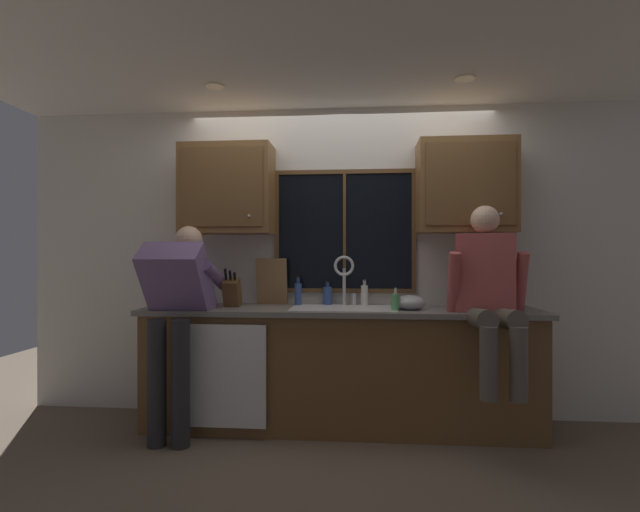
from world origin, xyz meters
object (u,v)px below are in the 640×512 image
at_px(person_sitting_on_counter, 489,287).
at_px(soap_dispenser, 395,302).
at_px(mixing_bowl, 410,303).
at_px(bottle_tall_clear, 364,295).
at_px(bottle_green_glass, 328,295).
at_px(person_standing, 177,306).
at_px(bottle_amber_small, 298,293).
at_px(cutting_board, 272,282).
at_px(knife_block, 232,293).

xyz_separation_m(person_sitting_on_counter, soap_dispenser, (-0.63, 0.14, -0.12)).
xyz_separation_m(mixing_bowl, bottle_tall_clear, (-0.33, 0.25, 0.04)).
xyz_separation_m(bottle_green_glass, bottle_tall_clear, (0.30, -0.04, 0.01)).
distance_m(person_standing, bottle_amber_small, 0.95).
bearing_deg(soap_dispenser, bottle_tall_clear, 125.06).
relative_size(cutting_board, mixing_bowl, 1.70).
bearing_deg(knife_block, person_sitting_on_counter, -8.41).
height_order(knife_block, bottle_amber_small, knife_block).
bearing_deg(knife_block, bottle_amber_small, 17.84).
bearing_deg(mixing_bowl, person_sitting_on_counter, -22.14).
height_order(cutting_board, bottle_amber_small, cutting_board).
relative_size(cutting_board, bottle_green_glass, 1.99).
bearing_deg(bottle_amber_small, soap_dispenser, -21.42).
height_order(cutting_board, mixing_bowl, cutting_board).
bearing_deg(mixing_bowl, cutting_board, 166.20).
relative_size(cutting_board, bottle_tall_clear, 1.79).
relative_size(person_sitting_on_counter, bottle_green_glass, 6.52).
xyz_separation_m(knife_block, soap_dispenser, (1.26, -0.14, -0.04)).
distance_m(knife_block, bottle_tall_clear, 1.06).
bearing_deg(soap_dispenser, bottle_green_glass, 145.77).
height_order(person_standing, mixing_bowl, person_standing).
height_order(mixing_bowl, bottle_green_glass, bottle_green_glass).
bearing_deg(mixing_bowl, soap_dispenser, -148.16).
bearing_deg(knife_block, soap_dispenser, -6.18).
bearing_deg(person_sitting_on_counter, mixing_bowl, 157.86).
bearing_deg(person_sitting_on_counter, bottle_green_glass, 156.59).
bearing_deg(cutting_board, bottle_green_glass, 2.43).
bearing_deg(bottle_amber_small, mixing_bowl, -14.81).
height_order(person_sitting_on_counter, cutting_board, person_sitting_on_counter).
distance_m(person_sitting_on_counter, bottle_amber_small, 1.46).
distance_m(cutting_board, bottle_green_glass, 0.47).
bearing_deg(knife_block, cutting_board, 35.67).
xyz_separation_m(person_sitting_on_counter, bottle_green_glass, (-1.15, 0.50, -0.10)).
height_order(person_standing, bottle_green_glass, person_standing).
distance_m(person_standing, soap_dispenser, 1.59).
xyz_separation_m(person_sitting_on_counter, bottle_tall_clear, (-0.85, 0.46, -0.10)).
bearing_deg(cutting_board, person_sitting_on_counter, -16.57).
height_order(person_sitting_on_counter, bottle_tall_clear, person_sitting_on_counter).
height_order(person_standing, bottle_amber_small, person_standing).
height_order(bottle_tall_clear, bottle_amber_small, bottle_amber_small).
bearing_deg(bottle_tall_clear, bottle_amber_small, -177.78).
bearing_deg(person_sitting_on_counter, person_standing, -179.00).
xyz_separation_m(person_sitting_on_counter, knife_block, (-1.89, 0.28, -0.08)).
relative_size(person_standing, person_sitting_on_counter, 1.23).
relative_size(mixing_bowl, bottle_tall_clear, 1.06).
relative_size(cutting_board, soap_dispenser, 2.30).
height_order(person_standing, cutting_board, person_standing).
bearing_deg(bottle_amber_small, bottle_green_glass, 13.80).
relative_size(knife_block, bottle_tall_clear, 1.50).
bearing_deg(person_sitting_on_counter, cutting_board, 163.43).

